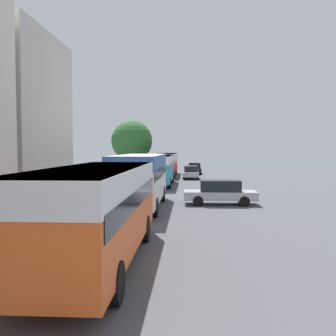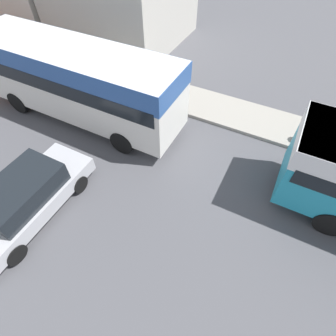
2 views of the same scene
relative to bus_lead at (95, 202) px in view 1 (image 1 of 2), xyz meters
The scene contains 10 objects.
bus_lead is the anchor object (origin of this frame).
bus_following 10.76m from the bus_lead, 90.14° to the left, with size 2.50×9.16×3.16m.
bus_third_in_line 24.15m from the bus_lead, 90.02° to the left, with size 2.50×9.63×2.85m.
bus_rear 36.46m from the bus_lead, 90.22° to the left, with size 2.64×11.34×2.87m.
car_crossing 13.43m from the bus_lead, 69.00° to the left, with size 4.54×1.81×1.54m.
car_far_curb 32.40m from the bus_lead, 84.61° to the left, with size 1.80×4.38×1.51m.
car_distant 40.54m from the bus_lead, 84.94° to the left, with size 1.84×4.45×1.55m.
pedestrian_near_curb 20.59m from the bus_lead, 97.84° to the left, with size 0.40×0.40×1.64m.
pedestrian_walking_away 31.30m from the bus_lead, 96.02° to the left, with size 0.37×0.37×1.70m.
street_tree 29.01m from the bus_lead, 96.55° to the left, with size 4.39×4.39×6.38m.
Camera 1 is at (0.92, -1.95, 3.56)m, focal length 40.00 mm.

